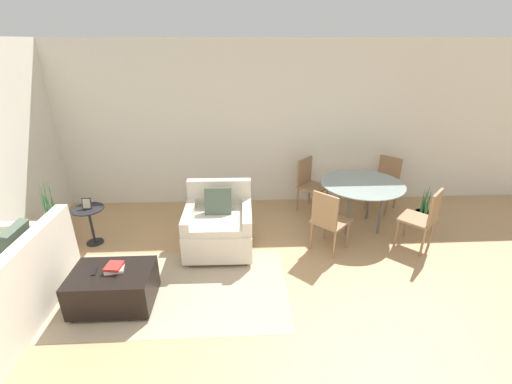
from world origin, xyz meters
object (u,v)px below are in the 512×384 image
object	(u,v)px
dining_chair_near_right	(425,216)
potted_plant	(56,230)
armchair	(219,226)
picture_frame	(87,203)
potted_plant_small	(423,213)
dining_table	(362,187)
dining_chair_far_right	(386,180)
dining_chair_far_left	(309,181)
side_table	(90,219)
dining_chair_near_left	(328,218)
ottoman	(113,287)
tv_remote_primary	(94,271)
book_stack	(114,268)

from	to	relation	value
dining_chair_near_right	potted_plant	bearing A→B (deg)	176.51
armchair	dining_chair_near_right	bearing A→B (deg)	-3.18
potted_plant	picture_frame	size ratio (longest dim) A/B	7.01
potted_plant_small	dining_table	bearing A→B (deg)	-177.46
potted_plant_small	dining_chair_near_right	bearing A→B (deg)	-119.88
picture_frame	dining_chair_far_right	bearing A→B (deg)	11.68
armchair	dining_chair_far_right	bearing A→B (deg)	22.72
dining_chair_far_right	dining_chair_far_left	bearing A→B (deg)	180.00
dining_chair_far_left	potted_plant_small	bearing A→B (deg)	-19.54
dining_table	dining_chair_far_right	world-z (taller)	dining_chair_far_right
side_table	dining_chair_far_left	xyz separation A→B (m)	(3.30, 0.96, 0.12)
potted_plant	dining_chair_near_left	size ratio (longest dim) A/B	1.22
picture_frame	dining_chair_far_left	bearing A→B (deg)	16.18
armchair	dining_chair_near_left	xyz separation A→B (m)	(1.48, -0.16, 0.16)
dining_chair_near_right	picture_frame	bearing A→B (deg)	175.38
ottoman	side_table	world-z (taller)	side_table
tv_remote_primary	potted_plant_small	world-z (taller)	potted_plant_small
ottoman	dining_chair_far_left	distance (m)	3.44
tv_remote_primary	dining_table	size ratio (longest dim) A/B	0.12
tv_remote_primary	dining_chair_near_right	xyz separation A→B (m)	(4.08, 0.91, 0.08)
dining_chair_near_left	dining_chair_far_right	bearing A→B (deg)	45.00
armchair	side_table	bearing A→B (deg)	173.18
dining_table	potted_plant	bearing A→B (deg)	-175.43
dining_chair_near_right	potted_plant_small	bearing A→B (deg)	60.12
armchair	dining_chair_near_left	bearing A→B (deg)	-6.03
armchair	ottoman	bearing A→B (deg)	-135.28
tv_remote_primary	dining_chair_far_left	bearing A→B (deg)	39.19
ottoman	dining_table	bearing A→B (deg)	26.25
side_table	dining_chair_near_right	size ratio (longest dim) A/B	0.62
dining_table	dining_chair_near_left	bearing A→B (deg)	-135.00
potted_plant	dining_chair_near_right	world-z (taller)	potted_plant
book_stack	dining_chair_near_left	world-z (taller)	dining_chair_near_left
book_stack	potted_plant_small	distance (m)	4.58
tv_remote_primary	potted_plant	world-z (taller)	potted_plant
side_table	dining_chair_far_left	world-z (taller)	dining_chair_far_left
tv_remote_primary	potted_plant_small	xyz separation A→B (m)	(4.49, 1.63, -0.25)
picture_frame	potted_plant_small	distance (m)	5.07
dining_chair_near_left	side_table	bearing A→B (deg)	173.54
dining_chair_far_right	potted_plant_small	xyz separation A→B (m)	(0.41, -0.62, -0.33)
side_table	dining_chair_near_right	bearing A→B (deg)	-4.62
dining_chair_near_right	tv_remote_primary	bearing A→B (deg)	-167.39
armchair	potted_plant	xyz separation A→B (m)	(-2.29, 0.16, -0.10)
tv_remote_primary	dining_table	bearing A→B (deg)	24.79
armchair	potted_plant_small	bearing A→B (deg)	9.83
potted_plant	ottoman	bearing A→B (deg)	-46.23
book_stack	potted_plant_small	size ratio (longest dim) A/B	0.32
book_stack	ottoman	bearing A→B (deg)	-135.41
side_table	dining_chair_near_left	xyz separation A→B (m)	(3.30, -0.37, 0.12)
armchair	side_table	world-z (taller)	armchair
armchair	dining_table	size ratio (longest dim) A/B	0.75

